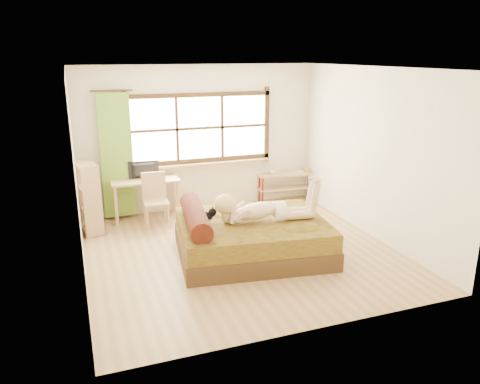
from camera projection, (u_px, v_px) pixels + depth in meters
name	position (u px, v px, depth m)	size (l,w,h in m)	color
floor	(241.00, 251.00, 7.12)	(4.50, 4.50, 0.00)	#9E754C
ceiling	(241.00, 68.00, 6.34)	(4.50, 4.50, 0.00)	white
wall_back	(200.00, 139.00, 8.76)	(4.50, 4.50, 0.00)	silver
wall_front	(316.00, 213.00, 4.70)	(4.50, 4.50, 0.00)	silver
wall_left	(76.00, 178.00, 6.00)	(4.50, 4.50, 0.00)	silver
wall_right	(373.00, 154.00, 7.46)	(4.50, 4.50, 0.00)	silver
window	(200.00, 130.00, 8.69)	(2.80, 0.16, 1.46)	#FFEDBF
curtain	(117.00, 156.00, 8.21)	(0.55, 0.10, 2.20)	#548C26
bed	(249.00, 236.00, 6.91)	(2.36, 1.99, 0.82)	#361E10
woman	(264.00, 199.00, 6.76)	(1.51, 0.43, 0.65)	#DAB08C
kitten	(203.00, 215.00, 6.67)	(0.32, 0.13, 0.26)	black
desk	(145.00, 185.00, 8.33)	(1.20, 0.58, 0.74)	#A27D58
monitor	(144.00, 170.00, 8.31)	(0.54, 0.07, 0.31)	black
chair	(155.00, 196.00, 8.07)	(0.43, 0.43, 0.92)	#A27D58
pipe_shelf	(287.00, 180.00, 9.42)	(1.17, 0.39, 0.65)	#A27D58
cup	(273.00, 172.00, 9.27)	(0.13, 0.13, 0.11)	gray
book	(295.00, 172.00, 9.44)	(0.15, 0.21, 0.02)	gray
bookshelf	(89.00, 198.00, 7.70)	(0.37, 0.55, 1.18)	#A27D58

